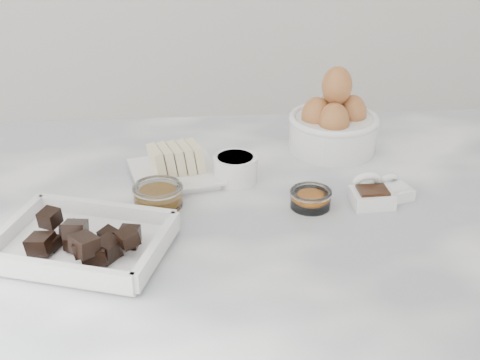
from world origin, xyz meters
name	(u,v)px	position (x,y,z in m)	size (l,w,h in m)	color
marble_slab	(228,224)	(0.00, 0.00, 0.92)	(1.20, 0.80, 0.04)	white
chocolate_dish	(83,237)	(-0.21, -0.09, 0.96)	(0.27, 0.23, 0.06)	white
butter_plate	(173,167)	(-0.09, 0.12, 0.96)	(0.17, 0.17, 0.06)	white
sugar_ramekin	(235,168)	(0.02, 0.11, 0.96)	(0.07, 0.07, 0.04)	white
egg_bowl	(334,123)	(0.20, 0.22, 0.99)	(0.16, 0.16, 0.16)	white
honey_bowl	(158,195)	(-0.11, 0.03, 0.96)	(0.08, 0.08, 0.03)	white
zest_bowl	(311,198)	(0.13, 0.01, 0.96)	(0.07, 0.07, 0.03)	white
vanilla_spoon	(371,193)	(0.22, 0.02, 0.96)	(0.07, 0.08, 0.05)	white
salt_spoon	(393,189)	(0.27, 0.03, 0.95)	(0.06, 0.07, 0.04)	white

